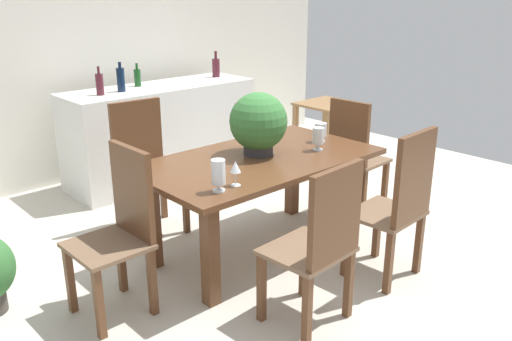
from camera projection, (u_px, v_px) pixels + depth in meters
ground_plane at (267, 255)px, 4.05m from camera, size 7.04×7.04×0.00m
back_wall at (91, 50)px, 5.44m from camera, size 6.40×0.10×2.60m
dining_table at (258, 172)px, 3.92m from camera, size 1.75×0.99×0.75m
chair_far_left at (144, 161)px, 4.35m from camera, size 0.51×0.50×1.06m
chair_foot_end at (354, 152)px, 4.66m from camera, size 0.44×0.44×1.02m
chair_near_left at (321, 240)px, 3.04m from camera, size 0.49×0.45×1.01m
chair_head_end at (121, 224)px, 3.22m from camera, size 0.43×0.45×1.03m
chair_near_right at (400, 200)px, 3.53m from camera, size 0.48×0.43×1.06m
flower_centerpiece at (258, 123)px, 3.88m from camera, size 0.42×0.42×0.46m
crystal_vase_left at (321, 131)px, 4.24m from camera, size 0.10×0.10×0.15m
crystal_vase_center_near at (318, 137)px, 4.02m from camera, size 0.09×0.09×0.18m
crystal_vase_right at (218, 173)px, 3.20m from camera, size 0.09×0.09×0.20m
wine_glass at (235, 168)px, 3.30m from camera, size 0.07×0.07×0.16m
kitchen_counter at (163, 132)px, 5.56m from camera, size 1.98×0.65×0.97m
wine_bottle_dark at (100, 84)px, 4.91m from camera, size 0.07×0.07×0.26m
wine_bottle_green at (121, 79)px, 5.07m from camera, size 0.08×0.08×0.28m
wine_bottle_tall at (216, 67)px, 5.90m from camera, size 0.08×0.08×0.28m
wine_bottle_clear at (137, 77)px, 5.35m from camera, size 0.07×0.07×0.23m
side_table at (326, 119)px, 5.86m from camera, size 0.58×0.53×0.72m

